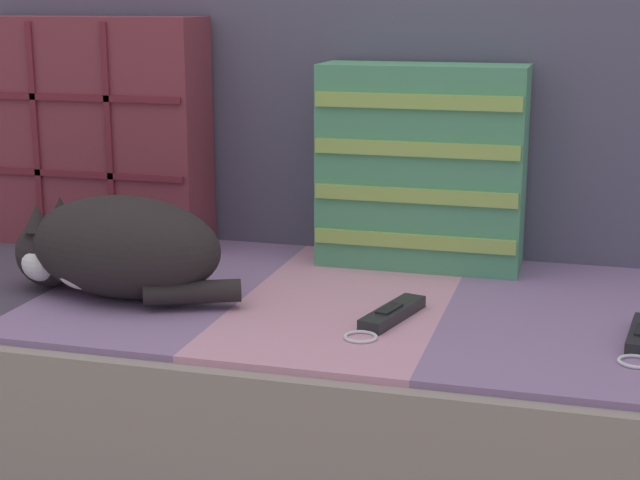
% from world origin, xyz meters
% --- Properties ---
extents(couch, '(2.06, 0.81, 0.41)m').
position_xyz_m(couch, '(0.00, 0.15, 0.20)').
color(couch, brown).
rests_on(couch, ground_plane).
extents(sofa_backrest, '(2.02, 0.14, 0.55)m').
position_xyz_m(sofa_backrest, '(0.00, 0.48, 0.69)').
color(sofa_backrest, '#514C60').
rests_on(sofa_backrest, couch).
extents(throw_pillow_quilted, '(0.46, 0.14, 0.44)m').
position_xyz_m(throw_pillow_quilted, '(-0.42, 0.33, 0.63)').
color(throw_pillow_quilted, brown).
rests_on(throw_pillow_quilted, couch).
extents(throw_pillow_striped, '(0.36, 0.14, 0.36)m').
position_xyz_m(throw_pillow_striped, '(0.24, 0.33, 0.59)').
color(throw_pillow_striped, '#4C9366').
rests_on(throw_pillow_striped, couch).
extents(sleeping_cat, '(0.41, 0.22, 0.16)m').
position_xyz_m(sleeping_cat, '(-0.21, 0.01, 0.49)').
color(sleeping_cat, black).
rests_on(sleeping_cat, couch).
extents(game_remote_far, '(0.09, 0.21, 0.02)m').
position_xyz_m(game_remote_far, '(0.25, 0.00, 0.42)').
color(game_remote_far, black).
rests_on(game_remote_far, couch).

